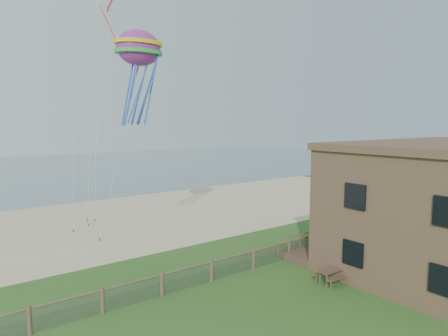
{
  "coord_description": "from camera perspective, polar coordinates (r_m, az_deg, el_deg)",
  "views": [
    {
      "loc": [
        -11.98,
        -10.88,
        8.55
      ],
      "look_at": [
        2.37,
        8.0,
        5.83
      ],
      "focal_mm": 32.0,
      "sensor_mm": 36.0,
      "label": 1
    }
  ],
  "objects": [
    {
      "name": "picnic_table",
      "position": [
        22.86,
        15.15,
        -14.7
      ],
      "size": [
        1.74,
        1.36,
        0.7
      ],
      "primitive_type": null,
      "rotation": [
        0.0,
        0.0,
        -0.06
      ],
      "color": "brown",
      "rests_on": "ground"
    },
    {
      "name": "octopus_kite",
      "position": [
        27.63,
        -12.0,
        12.88
      ],
      "size": [
        3.95,
        3.48,
        6.76
      ],
      "primitive_type": null,
      "rotation": [
        0.0,
        0.0,
        0.43
      ],
      "color": "red"
    },
    {
      "name": "kite_red",
      "position": [
        31.69,
        -15.86,
        20.37
      ],
      "size": [
        2.14,
        1.8,
        2.83
      ],
      "primitive_type": null,
      "rotation": [
        0.44,
        0.0,
        1.21
      ],
      "color": "#C84423"
    },
    {
      "name": "ocean",
      "position": [
        78.28,
        -28.19,
        -0.5
      ],
      "size": [
        160.0,
        68.0,
        0.02
      ],
      "primitive_type": "cube",
      "color": "slate",
      "rests_on": "ground"
    },
    {
      "name": "sand_beach",
      "position": [
        36.02,
        -16.86,
        -7.46
      ],
      "size": [
        72.0,
        20.0,
        0.02
      ],
      "primitive_type": "cube",
      "color": "#BDB188",
      "rests_on": "ground"
    },
    {
      "name": "ground",
      "position": [
        18.3,
        9.98,
        -21.41
      ],
      "size": [
        160.0,
        160.0,
        0.0
      ],
      "primitive_type": "plane",
      "color": "#29521C",
      "rests_on": "ground"
    },
    {
      "name": "motel_deck",
      "position": [
        30.74,
        19.82,
        -9.51
      ],
      "size": [
        15.0,
        2.0,
        0.5
      ],
      "primitive_type": "cube",
      "color": "brown",
      "rests_on": "ground"
    },
    {
      "name": "chainlink_fence",
      "position": [
        22.19,
        -1.81,
        -14.59
      ],
      "size": [
        36.2,
        0.2,
        1.25
      ],
      "primitive_type": null,
      "color": "brown",
      "rests_on": "ground"
    }
  ]
}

